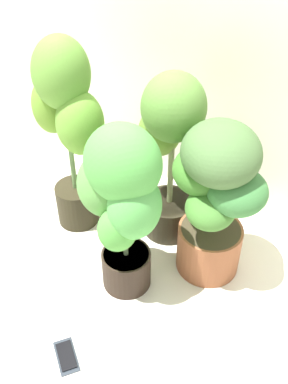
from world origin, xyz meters
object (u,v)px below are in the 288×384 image
potted_plant_back_center (169,145)px  cell_phone (66,356)px  potted_plant_center (121,197)px  potted_plant_back_right (216,193)px  potted_plant_back_left (68,121)px

potted_plant_back_center → cell_phone: (-0.02, -0.78, -0.46)m
potted_plant_center → potted_plant_back_right: 0.37m
potted_plant_back_left → potted_plant_back_right: bearing=1.0°
potted_plant_center → cell_phone: 0.61m
potted_plant_back_right → potted_plant_back_center: 0.30m
potted_plant_back_center → cell_phone: bearing=-91.8°
potted_plant_back_right → potted_plant_back_center: size_ratio=0.89×
cell_phone → potted_plant_center: bearing=-140.8°
potted_plant_back_left → cell_phone: potted_plant_back_left is taller
potted_plant_back_center → cell_phone: 0.91m
potted_plant_back_right → potted_plant_back_center: potted_plant_back_center is taller
potted_plant_back_left → potted_plant_back_right: size_ratio=1.29×
potted_plant_back_right → cell_phone: size_ratio=4.55×
potted_plant_back_center → potted_plant_back_right: bearing=-27.9°
potted_plant_center → potted_plant_back_center: 0.38m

